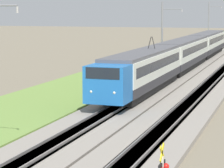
# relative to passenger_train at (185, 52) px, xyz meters

# --- Properties ---
(ballast_main) EXTENTS (240.00, 4.40, 0.30)m
(ballast_main) POSITION_rel_passenger_train_xyz_m (1.39, 0.00, -2.11)
(ballast_main) COLOR gray
(ballast_main) RESTS_ON ground
(track_main) EXTENTS (240.00, 1.57, 0.45)m
(track_main) POSITION_rel_passenger_train_xyz_m (1.39, 0.00, -2.10)
(track_main) COLOR #4C4238
(track_main) RESTS_ON ground
(grass_verge) EXTENTS (240.00, 8.22, 0.12)m
(grass_verge) POSITION_rel_passenger_train_xyz_m (1.39, 6.86, -2.20)
(grass_verge) COLOR olive
(grass_verge) RESTS_ON ground
(passenger_train) EXTENTS (58.96, 2.94, 4.85)m
(passenger_train) POSITION_rel_passenger_train_xyz_m (0.00, 0.00, 0.00)
(passenger_train) COLOR blue
(passenger_train) RESTS_ON ground
(catenary_mast_mid) EXTENTS (0.22, 2.56, 8.17)m
(catenary_mast_mid) POSITION_rel_passenger_train_xyz_m (1.43, 3.01, 1.97)
(catenary_mast_mid) COLOR slate
(catenary_mast_mid) RESTS_ON ground
(catenary_mast_far) EXTENTS (0.22, 2.56, 8.72)m
(catenary_mast_far) POSITION_rel_passenger_train_xyz_m (42.73, 3.01, 2.25)
(catenary_mast_far) COLOR slate
(catenary_mast_far) RESTS_ON ground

